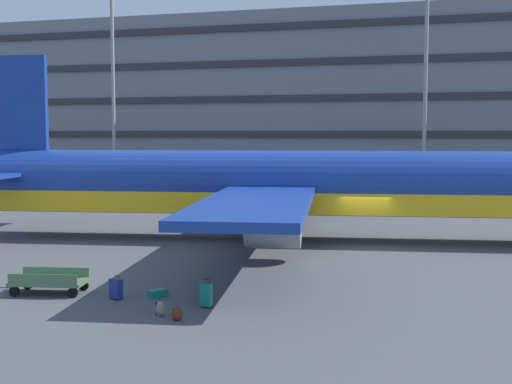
% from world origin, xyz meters
% --- Properties ---
extents(ground_plane, '(600.00, 600.00, 0.00)m').
position_xyz_m(ground_plane, '(0.00, 0.00, 0.00)').
color(ground_plane, '#4C4C51').
extents(terminal_structure, '(125.56, 19.33, 18.43)m').
position_xyz_m(terminal_structure, '(0.00, 44.28, 9.22)').
color(terminal_structure, slate).
rests_on(terminal_structure, ground_plane).
extents(airliner, '(37.98, 30.95, 9.89)m').
position_xyz_m(airliner, '(-4.35, 0.75, 2.87)').
color(airliner, navy).
rests_on(airliner, ground_plane).
extents(light_mast_far_left, '(1.80, 0.50, 26.67)m').
position_xyz_m(light_mast_far_left, '(-28.79, 28.46, 15.09)').
color(light_mast_far_left, gray).
rests_on(light_mast_far_left, ground_plane).
extents(light_mast_left, '(1.80, 0.50, 23.81)m').
position_xyz_m(light_mast_left, '(1.88, 28.46, 13.63)').
color(light_mast_left, gray).
rests_on(light_mast_left, ground_plane).
extents(suitcase_navy, '(0.66, 0.74, 0.24)m').
position_xyz_m(suitcase_navy, '(-5.76, -12.69, 0.12)').
color(suitcase_navy, '#147266').
rests_on(suitcase_navy, ground_plane).
extents(suitcase_orange, '(0.52, 0.40, 0.81)m').
position_xyz_m(suitcase_orange, '(-6.97, -13.41, 0.38)').
color(suitcase_orange, navy).
rests_on(suitcase_orange, ground_plane).
extents(suitcase_red, '(0.37, 0.26, 0.93)m').
position_xyz_m(suitcase_red, '(-3.64, -13.60, 0.43)').
color(suitcase_red, '#147266').
rests_on(suitcase_red, ground_plane).
extents(backpack_laid_flat, '(0.38, 0.36, 0.53)m').
position_xyz_m(backpack_laid_flat, '(-3.92, -12.75, 0.23)').
color(backpack_laid_flat, '#592619').
rests_on(backpack_laid_flat, ground_plane).
extents(backpack_teal, '(0.32, 0.36, 0.54)m').
position_xyz_m(backpack_teal, '(-4.63, -14.99, 0.23)').
color(backpack_teal, gray).
rests_on(backpack_teal, ground_plane).
extents(backpack_upright, '(0.39, 0.37, 0.46)m').
position_xyz_m(backpack_upright, '(-3.93, -15.33, 0.20)').
color(backpack_upright, '#592619').
rests_on(backpack_upright, ground_plane).
extents(baggage_cart, '(3.37, 1.76, 0.82)m').
position_xyz_m(baggage_cart, '(-9.64, -13.29, 0.43)').
color(baggage_cart, '#4C724C').
rests_on(baggage_cart, ground_plane).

